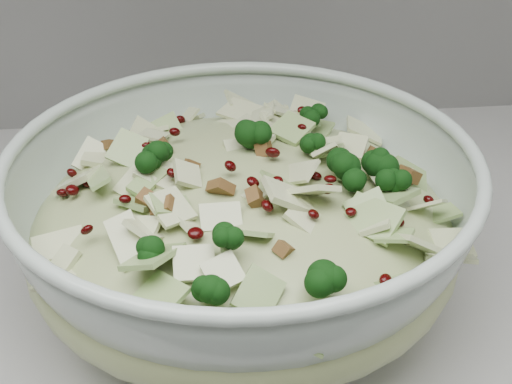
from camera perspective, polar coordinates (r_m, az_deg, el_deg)
The scene contains 2 objects.
mixing_bowl at distance 0.60m, azimuth -1.09°, elevation -2.94°, with size 0.50×0.50×0.15m.
salad at distance 0.58m, azimuth -1.11°, elevation -0.94°, with size 0.50×0.50×0.15m.
Camera 1 is at (-0.43, 1.11, 1.32)m, focal length 50.00 mm.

